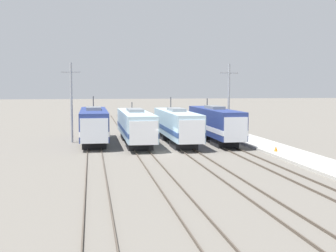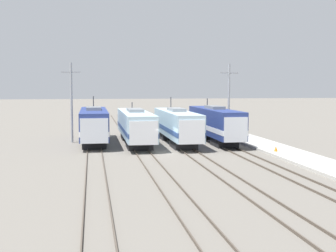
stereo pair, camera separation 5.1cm
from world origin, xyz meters
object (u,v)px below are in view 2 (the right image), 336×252
(locomotive_center_left, at_px, (136,126))
(locomotive_far_right, at_px, (216,124))
(locomotive_center_right, at_px, (177,126))
(catenary_tower_right, at_px, (229,100))
(locomotive_far_left, at_px, (94,125))
(catenary_tower_left, at_px, (71,100))
(traffic_cone, at_px, (276,149))

(locomotive_center_left, distance_m, locomotive_far_right, 9.56)
(locomotive_center_right, height_order, catenary_tower_right, catenary_tower_right)
(locomotive_center_left, xyz_separation_m, catenary_tower_right, (11.94, 2.51, 2.90))
(locomotive_far_left, height_order, catenary_tower_left, catenary_tower_left)
(catenary_tower_left, bearing_deg, traffic_cone, -32.61)
(locomotive_far_right, xyz_separation_m, catenary_tower_left, (-16.91, 2.60, 2.77))
(locomotive_far_right, distance_m, catenary_tower_left, 17.33)
(locomotive_far_right, bearing_deg, catenary_tower_right, 47.58)
(locomotive_far_left, distance_m, locomotive_center_right, 9.69)
(locomotive_far_left, xyz_separation_m, traffic_cone, (17.69, -11.34, -1.67))
(locomotive_center_left, relative_size, catenary_tower_right, 1.96)
(catenary_tower_right, height_order, traffic_cone, catenary_tower_right)
(locomotive_far_right, relative_size, catenary_tower_left, 1.78)
(locomotive_center_left, distance_m, traffic_cone, 16.69)
(locomotive_center_right, bearing_deg, traffic_cone, -50.08)
(traffic_cone, bearing_deg, locomotive_far_left, 147.35)
(catenary_tower_left, relative_size, catenary_tower_right, 1.00)
(traffic_cone, bearing_deg, locomotive_center_left, 141.00)
(locomotive_center_right, xyz_separation_m, locomotive_far_right, (4.78, 0.64, 0.10))
(locomotive_center_right, height_order, catenary_tower_left, catenary_tower_left)
(catenary_tower_right, bearing_deg, locomotive_center_right, -155.62)
(locomotive_far_right, xyz_separation_m, catenary_tower_right, (2.38, 2.60, 2.77))
(locomotive_far_right, bearing_deg, locomotive_center_right, -172.35)
(locomotive_far_left, xyz_separation_m, locomotive_center_right, (9.56, -1.62, -0.07))
(locomotive_center_right, relative_size, catenary_tower_left, 1.85)
(locomotive_far_left, distance_m, locomotive_center_left, 4.86)
(locomotive_center_left, xyz_separation_m, catenary_tower_left, (-7.35, 2.51, 2.90))
(locomotive_center_right, xyz_separation_m, traffic_cone, (8.13, -9.72, -1.60))
(locomotive_far_right, height_order, traffic_cone, locomotive_far_right)
(locomotive_center_left, height_order, catenary_tower_right, catenary_tower_right)
(locomotive_center_left, xyz_separation_m, traffic_cone, (12.91, -10.46, -1.57))
(catenary_tower_left, distance_m, traffic_cone, 24.47)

